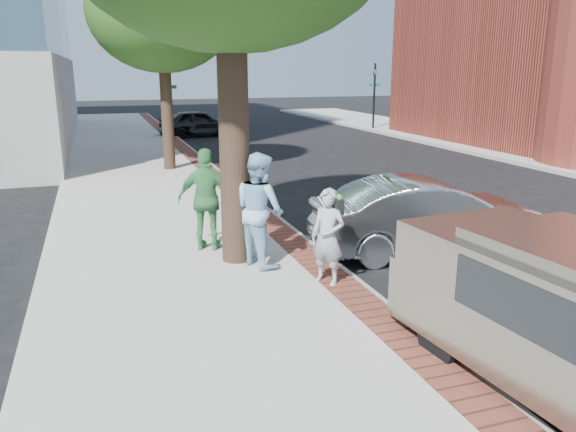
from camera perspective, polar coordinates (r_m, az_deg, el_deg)
name	(u,v)px	position (r m, az deg, el deg)	size (l,w,h in m)	color
ground	(304,302)	(8.83, 1.63, -8.75)	(120.00, 120.00, 0.00)	black
sidewalk	(153,197)	(16.01, -13.59, 1.93)	(5.00, 60.00, 0.15)	#9E9991
brick_strip	(230,188)	(16.33, -5.90, 2.80)	(0.60, 60.00, 0.01)	brown
curb	(242,190)	(16.42, -4.70, 2.61)	(0.10, 60.00, 0.15)	gray
signal_near	(170,94)	(29.84, -11.90, 12.04)	(0.70, 0.15, 3.80)	black
signal_far	(374,91)	(33.35, 8.76, 12.43)	(0.70, 0.15, 3.80)	black
tree_far	(162,12)	(19.79, -12.72, 19.59)	(4.80, 4.80, 7.14)	black
parking_meter	(336,219)	(8.96, 4.94, -0.28)	(0.12, 0.32, 1.47)	gray
person_gray	(328,237)	(8.93, 4.06, -2.14)	(0.57, 0.37, 1.56)	#A0A0A5
person_officer	(260,209)	(9.77, -2.89, 0.69)	(0.97, 0.76, 2.00)	#97C7EA
person_green	(207,200)	(10.69, -8.19, 1.65)	(1.14, 0.47, 1.94)	#41904F
sedan_silver	(427,216)	(11.27, 13.98, 0.00)	(1.55, 4.45, 1.47)	#A6A9AD
bg_car	(199,123)	(30.52, -9.08, 9.31)	(1.66, 4.14, 1.41)	black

